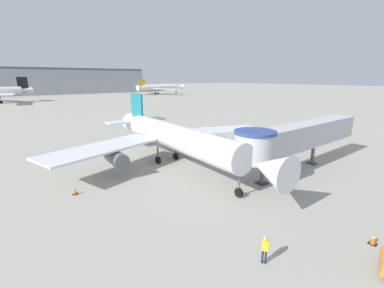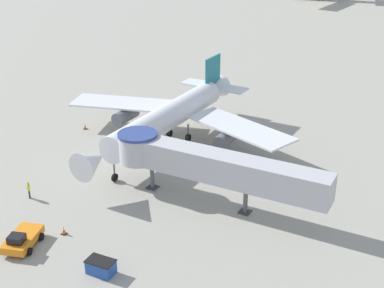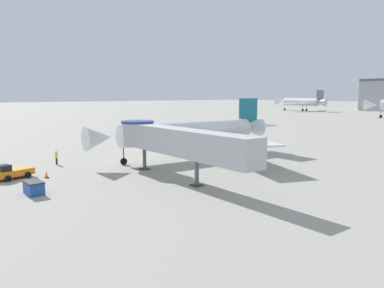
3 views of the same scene
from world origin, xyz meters
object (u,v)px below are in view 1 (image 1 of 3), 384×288
object	(u,v)px
traffic_cone_port_wing	(75,191)
background_jet_gold_tail	(160,87)
main_airplane	(174,137)
jet_bridge	(296,137)
traffic_cone_apron_front	(373,239)
ground_crew_marshaller	(265,248)

from	to	relation	value
traffic_cone_port_wing	background_jet_gold_tail	world-z (taller)	background_jet_gold_tail
main_airplane	jet_bridge	xyz separation A→B (m)	(10.19, -10.45, 0.61)
main_airplane	traffic_cone_apron_front	distance (m)	22.05
traffic_cone_apron_front	main_airplane	bearing A→B (deg)	95.02
traffic_cone_apron_front	ground_crew_marshaller	world-z (taller)	ground_crew_marshaller
ground_crew_marshaller	background_jet_gold_tail	distance (m)	168.20
traffic_cone_port_wing	ground_crew_marshaller	size ratio (longest dim) A/B	0.43
jet_bridge	traffic_cone_port_wing	distance (m)	24.61
traffic_cone_apron_front	jet_bridge	bearing A→B (deg)	53.72
traffic_cone_port_wing	traffic_cone_apron_front	bearing A→B (deg)	-54.70
jet_bridge	main_airplane	bearing A→B (deg)	132.87
main_airplane	traffic_cone_apron_front	xyz separation A→B (m)	(1.91, -21.73, -3.26)
traffic_cone_port_wing	traffic_cone_apron_front	xyz separation A→B (m)	(14.32, -20.22, 0.01)
jet_bridge	traffic_cone_port_wing	size ratio (longest dim) A/B	28.15
main_airplane	jet_bridge	distance (m)	14.60
jet_bridge	background_jet_gold_tail	xyz separation A→B (m)	(62.24, 140.98, 0.26)
traffic_cone_apron_front	background_jet_gold_tail	world-z (taller)	background_jet_gold_tail
main_airplane	background_jet_gold_tail	xyz separation A→B (m)	(72.43, 130.53, 0.86)
ground_crew_marshaller	background_jet_gold_tail	size ratio (longest dim) A/B	0.04
traffic_cone_port_wing	traffic_cone_apron_front	distance (m)	24.78
main_airplane	background_jet_gold_tail	distance (m)	149.28
traffic_cone_port_wing	jet_bridge	bearing A→B (deg)	-21.59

